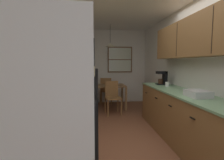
{
  "coord_description": "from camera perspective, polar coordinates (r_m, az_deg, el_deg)",
  "views": [
    {
      "loc": [
        -0.57,
        -2.57,
        1.4
      ],
      "look_at": [
        -0.13,
        1.41,
        1.01
      ],
      "focal_mm": 28.03,
      "sensor_mm": 36.0,
      "label": 1
    }
  ],
  "objects": [
    {
      "name": "ground_plane",
      "position": [
        3.87,
        2.73,
        -15.67
      ],
      "size": [
        12.0,
        12.0,
        0.0
      ],
      "primitive_type": "plane",
      "color": "brown"
    },
    {
      "name": "wall_left",
      "position": [
        3.65,
        -18.62,
        3.27
      ],
      "size": [
        0.1,
        9.0,
        2.55
      ],
      "primitive_type": "cube",
      "color": "white",
      "rests_on": "ground"
    },
    {
      "name": "wall_right",
      "position": [
        4.05,
        22.08,
        3.35
      ],
      "size": [
        0.1,
        9.0,
        2.55
      ],
      "primitive_type": "cube",
      "color": "white",
      "rests_on": "ground"
    },
    {
      "name": "wall_back",
      "position": [
        6.24,
        -1.01,
        4.4
      ],
      "size": [
        4.4,
        0.1,
        2.55
      ],
      "primitive_type": "cube",
      "color": "white",
      "rests_on": "ground"
    },
    {
      "name": "ceiling_slab",
      "position": [
        3.8,
        2.93,
        23.77
      ],
      "size": [
        4.4,
        9.0,
        0.08
      ],
      "primitive_type": "cube",
      "color": "white"
    },
    {
      "name": "refrigerator",
      "position": [
        1.46,
        -20.99,
        -16.57
      ],
      "size": [
        0.77,
        0.73,
        1.72
      ],
      "color": "white",
      "rests_on": "ground"
    },
    {
      "name": "stove_range",
      "position": [
        2.25,
        -17.56,
        -19.16
      ],
      "size": [
        0.66,
        0.61,
        1.1
      ],
      "color": "silver",
      "rests_on": "ground"
    },
    {
      "name": "microwave_over_range",
      "position": [
        2.09,
        -21.63,
        11.47
      ],
      "size": [
        0.39,
        0.63,
        0.33
      ],
      "color": "black"
    },
    {
      "name": "counter_left",
      "position": [
        3.5,
        -13.29,
        -10.35
      ],
      "size": [
        0.64,
        2.07,
        0.9
      ],
      "color": "brown",
      "rests_on": "ground"
    },
    {
      "name": "upper_cabinets_left",
      "position": [
        3.37,
        -16.37,
        13.18
      ],
      "size": [
        0.33,
        2.15,
        0.75
      ],
      "color": "brown"
    },
    {
      "name": "counter_right",
      "position": [
        3.26,
        23.36,
        -11.87
      ],
      "size": [
        0.64,
        3.27,
        0.9
      ],
      "color": "brown",
      "rests_on": "ground"
    },
    {
      "name": "upper_cabinets_right",
      "position": [
        3.18,
        27.05,
        12.71
      ],
      "size": [
        0.33,
        2.95,
        0.66
      ],
      "color": "brown"
    },
    {
      "name": "dining_table",
      "position": [
        5.4,
        -0.58,
        -2.92
      ],
      "size": [
        0.92,
        0.75,
        0.72
      ],
      "color": "brown",
      "rests_on": "ground"
    },
    {
      "name": "dining_chair_near",
      "position": [
        4.84,
        0.19,
        -5.17
      ],
      "size": [
        0.45,
        0.45,
        0.9
      ],
      "color": "brown",
      "rests_on": "ground"
    },
    {
      "name": "dining_chair_far",
      "position": [
        5.98,
        -1.96,
        -3.11
      ],
      "size": [
        0.45,
        0.45,
        0.9
      ],
      "color": "brown",
      "rests_on": "ground"
    },
    {
      "name": "pendant_light",
      "position": [
        5.36,
        -0.6,
        11.4
      ],
      "size": [
        0.29,
        0.29,
        0.65
      ],
      "color": "black"
    },
    {
      "name": "back_window",
      "position": [
        6.22,
        2.6,
        6.65
      ],
      "size": [
        0.87,
        0.05,
        0.9
      ],
      "color": "brown"
    },
    {
      "name": "trash_bin",
      "position": [
        4.72,
        -7.73,
        -8.26
      ],
      "size": [
        0.35,
        0.35,
        0.56
      ],
      "primitive_type": "cylinder",
      "color": "silver",
      "rests_on": "ground"
    },
    {
      "name": "storage_canister",
      "position": [
        2.57,
        -15.85,
        -3.62
      ],
      "size": [
        0.11,
        0.11,
        0.2
      ],
      "color": "#265999",
      "rests_on": "counter_left"
    },
    {
      "name": "dish_towel",
      "position": [
        2.34,
        -7.86,
        -17.2
      ],
      "size": [
        0.02,
        0.16,
        0.24
      ],
      "primitive_type": "cube",
      "color": "silver"
    },
    {
      "name": "coffee_maker",
      "position": [
        4.23,
        16.22,
        0.75
      ],
      "size": [
        0.22,
        0.18,
        0.31
      ],
      "color": "black",
      "rests_on": "counter_right"
    },
    {
      "name": "mug_by_coffeemaker",
      "position": [
        3.94,
        17.61,
        -1.31
      ],
      "size": [
        0.12,
        0.09,
        0.1
      ],
      "color": "white",
      "rests_on": "counter_right"
    },
    {
      "name": "dish_rack",
      "position": [
        2.89,
        26.17,
        -4.02
      ],
      "size": [
        0.28,
        0.34,
        0.1
      ],
      "primitive_type": "cube",
      "color": "silver",
      "rests_on": "counter_right"
    },
    {
      "name": "table_serving_bowl",
      "position": [
        5.34,
        0.4,
        -1.4
      ],
      "size": [
        0.2,
        0.2,
        0.06
      ],
      "primitive_type": "cylinder",
      "color": "#E0D14C",
      "rests_on": "dining_table"
    }
  ]
}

